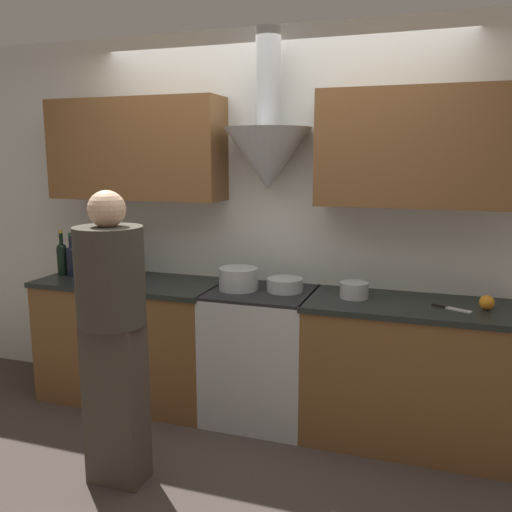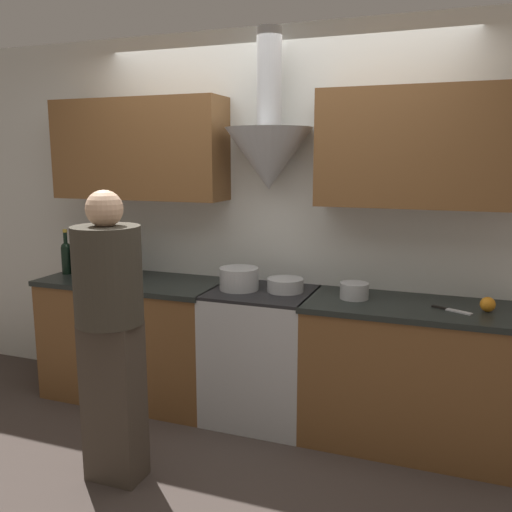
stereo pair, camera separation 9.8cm
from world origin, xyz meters
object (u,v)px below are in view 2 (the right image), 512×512
Objects in this scene: stove_range at (261,354)px; mixing_bowl at (285,285)px; wine_bottle_4 at (110,260)px; orange_fruit at (488,304)px; saucepan at (354,291)px; wine_bottle_6 at (132,260)px; stock_pot at (239,279)px; wine_bottle_1 at (76,258)px; wine_bottle_5 at (118,260)px; wine_bottle_2 at (86,258)px; wine_bottle_3 at (97,259)px; person_foreground_left at (110,326)px; wine_bottle_0 at (66,256)px.

stove_range is 0.51m from mixing_bowl.
orange_fruit is (2.54, -0.02, -0.09)m from wine_bottle_4.
wine_bottle_4 is 1.78m from saucepan.
wine_bottle_6 is at bearing -177.98° from mixing_bowl.
stock_pot is at bearing -177.65° from saucepan.
orange_fruit reaches higher than stove_range.
wine_bottle_5 is at bearing -0.29° from wine_bottle_1.
wine_bottle_3 is (0.11, -0.01, -0.00)m from wine_bottle_2.
stock_pot is 0.16× the size of person_foreground_left.
wine_bottle_0 is at bearing -179.77° from stove_range.
mixing_bowl is (1.53, 0.04, -0.09)m from wine_bottle_2.
wine_bottle_0 is 1.90× the size of saucepan.
wine_bottle_0 reaches higher than orange_fruit.
wine_bottle_4 is at bearing 177.27° from wine_bottle_6.
wine_bottle_0 is 1.01× the size of wine_bottle_5.
saucepan is 0.11× the size of person_foreground_left.
wine_bottle_3 is (0.19, -0.00, 0.00)m from wine_bottle_1.
orange_fruit is 0.48× the size of saucepan.
person_foreground_left is at bearing -50.79° from wine_bottle_3.
wine_bottle_5 is at bearing -179.26° from stove_range.
wine_bottle_0 is 3.97× the size of orange_fruit.
wine_bottle_1 is (-1.46, -0.01, 0.56)m from stove_range.
stock_pot is at bearing -0.10° from wine_bottle_1.
orange_fruit is at bearing -0.40° from wine_bottle_4.
wine_bottle_6 is at bearing -179.93° from stove_range.
saucepan is at bearing 1.58° from stove_range.
wine_bottle_1 is 1.81× the size of saucepan.
wine_bottle_5 is at bearing -178.96° from saucepan.
mixing_bowl is 0.15× the size of person_foreground_left.
wine_bottle_1 is 3.79× the size of orange_fruit.
orange_fruit is at bearing 0.05° from wine_bottle_1.
wine_bottle_1 is 0.98× the size of wine_bottle_3.
wine_bottle_3 is at bearing -177.88° from mixing_bowl.
wine_bottle_6 reaches higher than wine_bottle_1.
orange_fruit is at bearing 0.18° from stock_pot.
wine_bottle_1 is at bearing -174.49° from wine_bottle_2.
wine_bottle_6 is 2.35m from orange_fruit.
person_foreground_left is (-1.11, -0.96, -0.06)m from saucepan.
wine_bottle_4 is 0.19m from wine_bottle_6.
saucepan reaches higher than stove_range.
wine_bottle_1 is at bearing 135.57° from person_foreground_left.
wine_bottle_0 reaches higher than wine_bottle_4.
wine_bottle_2 is at bearing -179.40° from saucepan.
stove_range is 0.56× the size of person_foreground_left.
orange_fruit is (2.35, -0.01, -0.10)m from wine_bottle_6.
wine_bottle_5 is 0.96× the size of wine_bottle_6.
wine_bottle_3 is 1.05× the size of wine_bottle_4.
wine_bottle_4 is at bearing 124.80° from person_foreground_left.
stove_range is 1.23m from wine_bottle_5.
mixing_bowl is at bearing 1.33° from wine_bottle_4.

